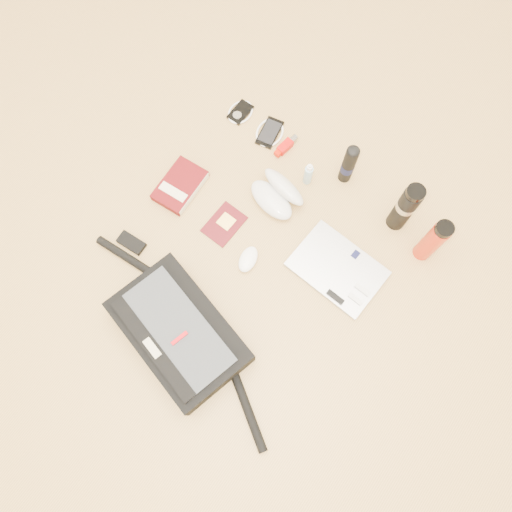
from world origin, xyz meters
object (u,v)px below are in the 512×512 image
messenger_bag (179,332)px  laptop (337,269)px  book (180,186)px  thermos_red (433,241)px  thermos_black (405,207)px

messenger_bag → laptop: size_ratio=2.76×
laptop → messenger_bag: bearing=-117.3°
book → laptop: bearing=2.7°
book → thermos_red: size_ratio=0.85×
thermos_black → thermos_red: thermos_black is taller
messenger_bag → book: 0.52m
messenger_bag → thermos_black: bearing=78.9°
book → thermos_red: thermos_red is taller
messenger_bag → thermos_red: size_ratio=3.71×
laptop → book: bearing=-169.7°
messenger_bag → thermos_red: (0.49, 0.69, 0.06)m
thermos_red → thermos_black: bearing=161.6°
messenger_bag → thermos_black: (0.36, 0.74, 0.07)m
messenger_bag → book: messenger_bag is taller
messenger_bag → laptop: bearing=73.4°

